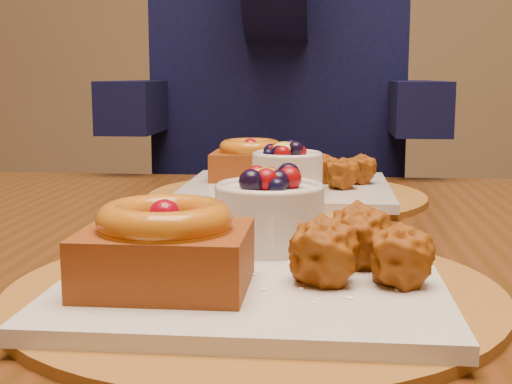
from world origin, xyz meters
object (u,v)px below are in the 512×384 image
at_px(dining_table, 275,303).
at_px(place_setting_near, 251,260).
at_px(chair_far, 307,279).
at_px(place_setting_far, 284,182).
at_px(diner, 281,30).

bearing_deg(dining_table, place_setting_near, -90.89).
bearing_deg(chair_far, place_setting_near, -98.28).
bearing_deg(place_setting_near, place_setting_far, 89.93).
relative_size(chair_far, diner, 0.96).
distance_m(dining_table, diner, 0.75).
xyz_separation_m(dining_table, chair_far, (0.02, 0.69, -0.17)).
bearing_deg(place_setting_far, chair_far, 87.37).
height_order(dining_table, place_setting_near, place_setting_near).
height_order(place_setting_near, place_setting_far, place_setting_near).
relative_size(place_setting_far, diner, 0.40).
bearing_deg(place_setting_near, diner, 92.22).
bearing_deg(diner, chair_far, 43.50).
bearing_deg(place_setting_near, dining_table, 89.11).
bearing_deg(place_setting_near, chair_far, 88.58).
height_order(place_setting_near, chair_far, chair_far).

